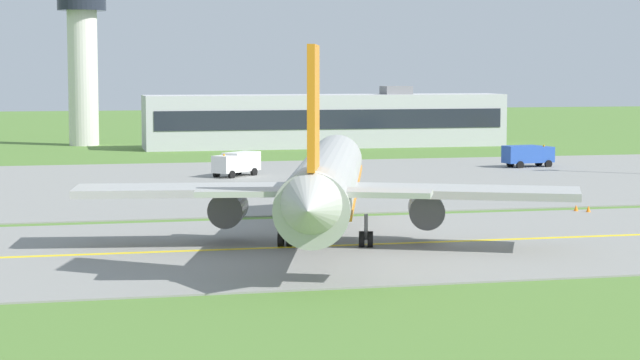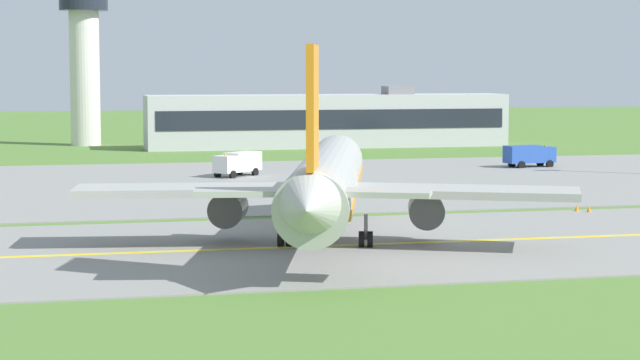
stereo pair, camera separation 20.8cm
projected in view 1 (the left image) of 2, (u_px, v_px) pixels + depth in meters
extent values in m
plane|color=#517A33|center=(437.00, 243.00, 75.91)|extent=(500.00, 500.00, 0.00)
cube|color=gray|center=(437.00, 243.00, 75.90)|extent=(240.00, 28.00, 0.10)
cube|color=gray|center=(396.00, 180.00, 118.88)|extent=(140.00, 52.00, 0.10)
cube|color=yellow|center=(437.00, 242.00, 75.90)|extent=(220.00, 0.60, 0.01)
cylinder|color=#ADADA8|center=(327.00, 180.00, 75.61)|extent=(13.34, 33.76, 4.00)
cone|color=#ADADA8|center=(338.00, 158.00, 93.70)|extent=(4.37, 3.56, 3.80)
cone|color=#ADADA8|center=(309.00, 207.00, 57.28)|extent=(4.16, 4.02, 3.40)
cube|color=orange|center=(327.00, 187.00, 75.66)|extent=(12.65, 31.17, 0.36)
cube|color=#1E232D|center=(336.00, 152.00, 91.45)|extent=(3.77, 2.68, 0.70)
cube|color=#ADADA8|center=(193.00, 190.00, 73.92)|extent=(15.53, 6.89, 0.50)
cylinder|color=#47474C|center=(228.00, 208.00, 75.94)|extent=(3.16, 3.91, 2.30)
cylinder|color=black|center=(231.00, 205.00, 77.53)|extent=(2.09, 0.83, 2.10)
cube|color=#ADADA8|center=(459.00, 192.00, 73.02)|extent=(15.65, 10.53, 0.50)
cylinder|color=#47474C|center=(426.00, 210.00, 75.25)|extent=(3.16, 3.91, 2.30)
cylinder|color=black|center=(425.00, 207.00, 76.84)|extent=(2.09, 0.83, 2.10)
cube|color=orange|center=(313.00, 107.00, 60.20)|extent=(1.61, 4.34, 6.50)
cube|color=#ADADA8|center=(252.00, 192.00, 60.59)|extent=(6.33, 3.43, 0.30)
cube|color=#ADADA8|center=(374.00, 193.00, 60.26)|extent=(6.46, 4.49, 0.30)
cylinder|color=slate|center=(335.00, 200.00, 88.80)|extent=(0.24, 0.24, 1.65)
cylinder|color=black|center=(335.00, 211.00, 88.88)|extent=(0.64, 1.15, 1.10)
cylinder|color=slate|center=(285.00, 226.00, 74.03)|extent=(0.24, 0.24, 1.65)
cylinder|color=black|center=(281.00, 239.00, 74.13)|extent=(0.64, 1.15, 1.10)
cylinder|color=black|center=(289.00, 239.00, 74.10)|extent=(0.64, 1.15, 1.10)
cylinder|color=slate|center=(366.00, 227.00, 73.76)|extent=(0.24, 0.24, 1.65)
cylinder|color=black|center=(362.00, 240.00, 73.85)|extent=(0.64, 1.15, 1.10)
cylinder|color=black|center=(370.00, 240.00, 73.82)|extent=(0.64, 1.15, 1.10)
cube|color=silver|center=(224.00, 164.00, 120.48)|extent=(2.68, 2.69, 1.80)
cube|color=#1E232D|center=(219.00, 162.00, 119.81)|extent=(1.36, 1.41, 0.81)
cube|color=silver|center=(241.00, 161.00, 122.97)|extent=(4.49, 4.42, 2.00)
cylinder|color=orange|center=(224.00, 155.00, 120.38)|extent=(0.20, 0.20, 0.18)
cylinder|color=black|center=(232.00, 175.00, 120.04)|extent=(0.86, 0.84, 0.90)
cylinder|color=black|center=(217.00, 174.00, 121.12)|extent=(0.86, 0.84, 0.90)
cylinder|color=black|center=(254.00, 172.00, 123.21)|extent=(0.86, 0.84, 0.90)
cylinder|color=black|center=(238.00, 171.00, 124.35)|extent=(0.86, 0.84, 0.90)
cube|color=#264CA5|center=(544.00, 154.00, 134.60)|extent=(2.09, 2.26, 1.80)
cube|color=#1E232D|center=(549.00, 151.00, 134.86)|extent=(0.41, 1.84, 0.81)
cube|color=#264CA5|center=(522.00, 154.00, 133.46)|extent=(4.48, 2.74, 2.00)
cylinder|color=orange|center=(544.00, 146.00, 134.51)|extent=(0.20, 0.20, 0.18)
cylinder|color=black|center=(539.00, 163.00, 135.62)|extent=(0.94, 0.44, 0.90)
cylinder|color=black|center=(548.00, 164.00, 133.78)|extent=(0.94, 0.44, 0.90)
cylinder|color=black|center=(510.00, 164.00, 134.22)|extent=(0.94, 0.44, 0.90)
cylinder|color=black|center=(520.00, 165.00, 132.29)|extent=(0.94, 0.44, 0.90)
cube|color=#B2B2B7|center=(326.00, 121.00, 168.87)|extent=(53.09, 8.16, 7.69)
cube|color=#1E232D|center=(333.00, 119.00, 164.83)|extent=(50.97, 0.10, 2.77)
cube|color=slate|center=(396.00, 90.00, 170.85)|extent=(4.00, 4.00, 1.20)
cylinder|color=silver|center=(83.00, 78.00, 172.05)|extent=(4.40, 4.40, 20.03)
cylinder|color=#1E232D|center=(81.00, 0.00, 170.93)|extent=(7.20, 7.20, 3.20)
cone|color=orange|center=(576.00, 208.00, 92.46)|extent=(0.44, 0.44, 0.60)
cone|color=orange|center=(588.00, 209.00, 91.78)|extent=(0.44, 0.44, 0.60)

